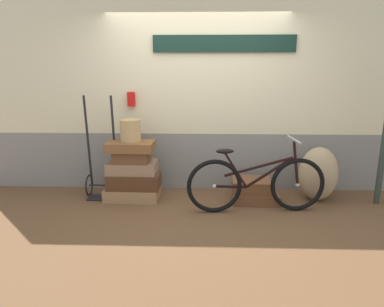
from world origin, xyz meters
name	(u,v)px	position (x,y,z in m)	size (l,w,h in m)	color
ground	(196,210)	(0.00, 0.00, -0.03)	(8.80, 5.20, 0.06)	brown
station_building	(198,94)	(0.01, 0.85, 1.41)	(6.80, 0.74, 2.81)	gray
suitcase_0	(133,193)	(-0.89, 0.30, 0.08)	(0.74, 0.42, 0.16)	#9E754C
suitcase_1	(134,181)	(-0.86, 0.29, 0.27)	(0.71, 0.37, 0.21)	#4C2D19
suitcase_2	(132,167)	(-0.88, 0.32, 0.45)	(0.66, 0.38, 0.16)	#937051
suitcase_3	(131,156)	(-0.88, 0.29, 0.61)	(0.47, 0.27, 0.16)	brown
suitcase_4	(131,146)	(-0.88, 0.28, 0.75)	(0.62, 0.38, 0.12)	brown
suitcase_5	(255,196)	(0.80, 0.28, 0.07)	(0.62, 0.46, 0.14)	brown
suitcase_6	(251,185)	(0.75, 0.30, 0.22)	(0.52, 0.41, 0.16)	brown
wicker_basket	(130,131)	(-0.88, 0.31, 0.96)	(0.27, 0.27, 0.29)	tan
luggage_trolley	(103,174)	(-1.32, 0.40, 0.32)	(0.45, 0.37, 1.42)	black
burlap_sack	(318,174)	(1.65, 0.35, 0.37)	(0.52, 0.44, 0.74)	tan
bicycle	(256,184)	(0.75, -0.08, 0.37)	(1.74, 0.46, 0.94)	black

